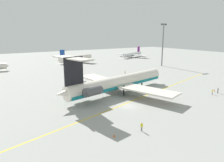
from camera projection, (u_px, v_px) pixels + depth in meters
name	position (u px, v px, depth m)	size (l,w,h in m)	color
ground	(127.00, 106.00, 53.87)	(336.64, 336.64, 0.00)	#9E9E99
main_jetliner	(116.00, 83.00, 64.24)	(42.92, 38.22, 12.58)	silver
airliner_mid_right	(77.00, 58.00, 135.04)	(27.33, 27.52, 8.51)	silver
airliner_far_right	(131.00, 54.00, 159.36)	(24.68, 24.82, 7.63)	white
ground_crew_near_nose	(142.00, 126.00, 39.82)	(0.29, 0.39, 1.79)	black
ground_crew_near_tail	(218.00, 90.00, 64.91)	(0.39, 0.27, 1.71)	black
ground_crew_portside	(212.00, 91.00, 63.35)	(0.30, 0.35, 1.71)	black
ground_crew_starboard	(125.00, 72.00, 94.06)	(0.40, 0.26, 1.65)	black
safety_cone_nose	(214.00, 90.00, 67.54)	(0.40, 0.40, 0.55)	#EA590F
safety_cone_wingtip	(114.00, 135.00, 37.79)	(0.40, 0.40, 0.55)	#EA590F
taxiway_centreline	(136.00, 100.00, 58.92)	(105.49, 0.36, 0.01)	gold
light_mast	(163.00, 43.00, 115.93)	(4.00, 0.70, 23.18)	slate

